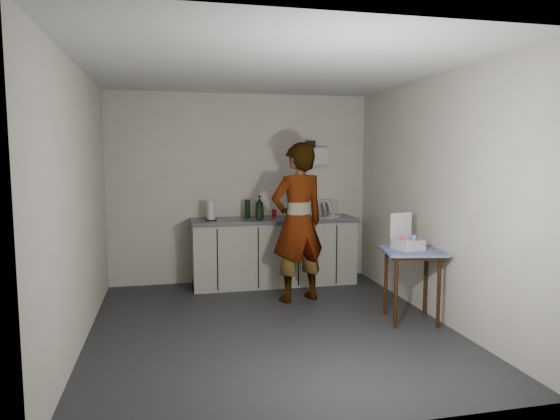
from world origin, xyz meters
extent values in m
plane|color=#27272C|center=(0.00, 0.00, 0.00)|extent=(4.00, 4.00, 0.00)
cube|color=beige|center=(0.00, 1.99, 1.30)|extent=(3.60, 0.02, 2.60)
cube|color=beige|center=(1.79, 0.00, 1.30)|extent=(0.02, 4.00, 2.60)
cube|color=beige|center=(-1.79, 0.00, 1.30)|extent=(0.02, 4.00, 2.60)
cube|color=white|center=(0.00, 0.00, 2.60)|extent=(3.60, 4.00, 0.01)
cube|color=black|center=(0.40, 1.70, 0.04)|extent=(2.20, 0.52, 0.08)
cube|color=#B3B19F|center=(0.40, 1.70, 0.43)|extent=(2.20, 0.58, 0.86)
cube|color=#4A4D53|center=(0.40, 1.70, 0.89)|extent=(2.24, 0.62, 0.05)
cube|color=black|center=(-0.40, 1.41, 0.43)|extent=(0.02, 0.01, 0.80)
cube|color=black|center=(0.13, 1.41, 0.43)|extent=(0.02, 0.01, 0.80)
cube|color=black|center=(0.67, 1.41, 0.43)|extent=(0.01, 0.01, 0.80)
cube|color=black|center=(1.20, 1.41, 0.43)|extent=(0.02, 0.01, 0.80)
cube|color=silver|center=(1.00, 1.92, 1.75)|extent=(0.42, 0.16, 0.24)
cube|color=silver|center=(1.00, 1.97, 1.61)|extent=(0.30, 0.06, 0.04)
cube|color=black|center=(0.95, 1.83, 1.91)|extent=(0.14, 0.02, 0.10)
cylinder|color=#331E0B|center=(1.24, -0.30, 0.35)|extent=(0.04, 0.04, 0.71)
cylinder|color=#331E0B|center=(1.67, -0.39, 0.35)|extent=(0.04, 0.04, 0.71)
cylinder|color=#331E0B|center=(1.33, 0.13, 0.35)|extent=(0.04, 0.04, 0.71)
cylinder|color=#331E0B|center=(1.76, 0.04, 0.35)|extent=(0.04, 0.04, 0.71)
cube|color=#331E0B|center=(1.50, -0.13, 0.73)|extent=(0.62, 0.62, 0.04)
cube|color=#1B33A2|center=(1.50, -0.13, 0.76)|extent=(0.70, 0.70, 0.03)
imported|color=#B2A593|center=(0.52, 0.87, 0.96)|extent=(0.80, 0.63, 1.91)
imported|color=black|center=(0.19, 1.64, 1.07)|extent=(0.15, 0.16, 0.32)
cylinder|color=red|center=(0.42, 1.76, 0.97)|extent=(0.06, 0.06, 0.11)
cylinder|color=black|center=(0.05, 1.78, 1.04)|extent=(0.07, 0.07, 0.25)
cylinder|color=black|center=(-0.45, 1.65, 0.92)|extent=(0.15, 0.15, 0.01)
cylinder|color=silver|center=(-0.45, 1.65, 1.05)|extent=(0.10, 0.10, 0.25)
cube|color=silver|center=(1.10, 1.67, 0.92)|extent=(0.35, 0.26, 0.02)
cylinder|color=silver|center=(0.94, 1.55, 1.04)|extent=(0.01, 0.01, 0.23)
cylinder|color=silver|center=(1.26, 1.55, 1.04)|extent=(0.01, 0.01, 0.23)
cylinder|color=silver|center=(0.94, 1.78, 1.04)|extent=(0.01, 0.01, 0.23)
cylinder|color=silver|center=(1.26, 1.78, 1.04)|extent=(0.01, 0.01, 0.23)
cylinder|color=silver|center=(1.01, 1.67, 1.02)|extent=(0.04, 0.19, 0.19)
cylinder|color=silver|center=(1.08, 1.67, 1.02)|extent=(0.04, 0.19, 0.19)
cylinder|color=silver|center=(1.15, 1.67, 1.02)|extent=(0.04, 0.19, 0.19)
cube|color=silver|center=(1.47, -0.09, 0.78)|extent=(0.30, 0.30, 0.01)
cube|color=silver|center=(1.49, -0.22, 0.83)|extent=(0.26, 0.05, 0.10)
cube|color=silver|center=(1.45, 0.04, 0.83)|extent=(0.26, 0.05, 0.10)
cube|color=silver|center=(1.34, -0.11, 0.83)|extent=(0.05, 0.26, 0.10)
cube|color=silver|center=(1.60, -0.07, 0.83)|extent=(0.05, 0.26, 0.10)
cube|color=silver|center=(1.45, 0.04, 1.01)|extent=(0.26, 0.05, 0.27)
cylinder|color=silver|center=(1.47, -0.09, 0.83)|extent=(0.18, 0.18, 0.10)
sphere|color=pink|center=(1.43, -0.13, 0.90)|extent=(0.06, 0.06, 0.06)
sphere|color=#5DB3FF|center=(1.52, -0.12, 0.90)|extent=(0.06, 0.06, 0.06)
sphere|color=#57D570|center=(1.46, -0.05, 0.90)|extent=(0.06, 0.06, 0.06)
sphere|color=pink|center=(1.43, -0.06, 0.90)|extent=(0.06, 0.06, 0.06)
camera|label=1|loc=(-1.00, -4.86, 1.77)|focal=32.00mm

